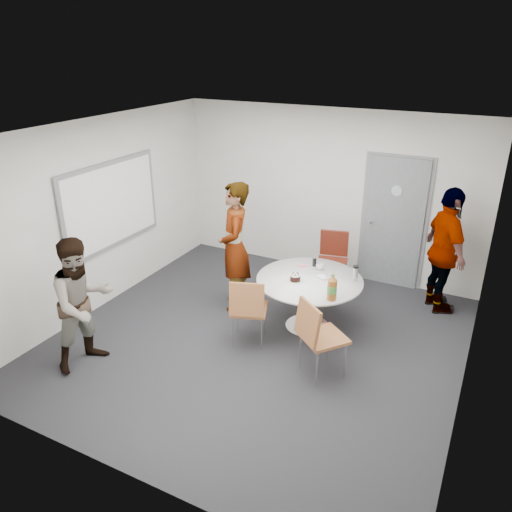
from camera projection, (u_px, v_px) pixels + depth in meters
The scene contains 15 objects.
floor at pixel (258, 340), 6.56m from camera, with size 5.00×5.00×0.00m, color black.
ceiling at pixel (258, 132), 5.47m from camera, with size 5.00×5.00×0.00m, color silver.
wall_back at pixel (328, 193), 8.06m from camera, with size 5.00×5.00×0.00m, color silver.
wall_left at pixel (101, 215), 7.06m from camera, with size 5.00×5.00×0.00m, color silver.
wall_right at pixel (481, 289), 4.98m from camera, with size 5.00×5.00×0.00m, color silver.
wall_front at pixel (117, 352), 3.98m from camera, with size 5.00×5.00×0.00m, color silver.
door at pixel (394, 223), 7.71m from camera, with size 1.02×0.17×2.12m.
whiteboard at pixel (112, 205), 7.16m from camera, with size 0.04×1.90×1.25m.
table at pixel (311, 286), 6.59m from camera, with size 1.41×1.41×1.08m.
chair_near_left at pixel (248, 306), 6.23m from camera, with size 0.58×0.61×0.95m.
chair_near_right at pixel (317, 332), 5.64m from camera, with size 0.67×0.68×0.98m.
chair_far at pixel (333, 255), 7.68m from camera, with size 0.54×0.58×0.95m.
person_main at pixel (235, 247), 7.05m from camera, with size 0.68×0.45×1.88m, color #A5C6EA.
person_left at pixel (83, 303), 5.82m from camera, with size 0.79×0.62×1.62m, color white.
person_right at pixel (445, 251), 6.97m from camera, with size 1.07×0.45×1.83m, color black.
Camera 1 is at (2.50, -4.96, 3.65)m, focal length 35.00 mm.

